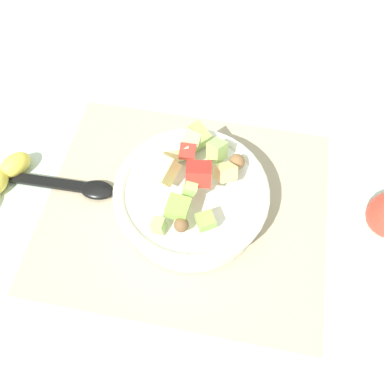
% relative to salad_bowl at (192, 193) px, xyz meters
% --- Properties ---
extents(ground_plane, '(2.40, 2.40, 0.00)m').
position_rel_salad_bowl_xyz_m(ground_plane, '(-0.01, -0.01, -0.04)').
color(ground_plane, silver).
extents(placemat, '(0.45, 0.38, 0.01)m').
position_rel_salad_bowl_xyz_m(placemat, '(-0.01, -0.01, -0.04)').
color(placemat, tan).
rests_on(placemat, ground_plane).
extents(salad_bowl, '(0.24, 0.24, 0.12)m').
position_rel_salad_bowl_xyz_m(salad_bowl, '(0.00, 0.00, 0.00)').
color(salad_bowl, white).
rests_on(salad_bowl, placemat).
extents(serving_spoon, '(0.23, 0.04, 0.01)m').
position_rel_salad_bowl_xyz_m(serving_spoon, '(-0.21, -0.01, -0.03)').
color(serving_spoon, black).
rests_on(serving_spoon, placemat).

